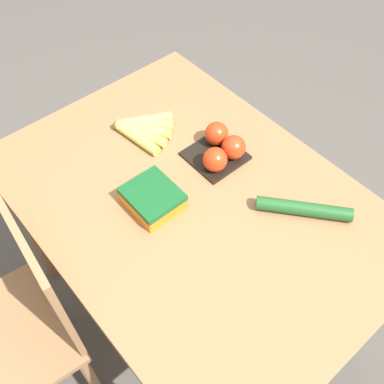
{
  "coord_description": "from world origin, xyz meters",
  "views": [
    {
      "loc": [
        -0.61,
        0.53,
        1.85
      ],
      "look_at": [
        0.0,
        0.0,
        0.81
      ],
      "focal_mm": 42.0,
      "sensor_mm": 36.0,
      "label": 1
    }
  ],
  "objects": [
    {
      "name": "banana_bunch",
      "position": [
        0.32,
        -0.05,
        0.8
      ],
      "size": [
        0.2,
        0.19,
        0.03
      ],
      "color": "brown",
      "rests_on": "dining_table"
    },
    {
      "name": "tomato_pack",
      "position": [
        0.07,
        -0.18,
        0.82
      ],
      "size": [
        0.17,
        0.17,
        0.09
      ],
      "color": "black",
      "rests_on": "dining_table"
    },
    {
      "name": "chair",
      "position": [
        0.14,
        0.59,
        0.49
      ],
      "size": [
        0.46,
        0.44,
        0.93
      ],
      "rotation": [
        0.0,
        0.0,
        3.04
      ],
      "color": "#8E6642",
      "rests_on": "ground_plane"
    },
    {
      "name": "carrot_bag",
      "position": [
        0.06,
        0.1,
        0.81
      ],
      "size": [
        0.16,
        0.14,
        0.06
      ],
      "color": "orange",
      "rests_on": "dining_table"
    },
    {
      "name": "cucumber_near",
      "position": [
        -0.25,
        -0.21,
        0.8
      ],
      "size": [
        0.24,
        0.21,
        0.04
      ],
      "color": "#1E5123",
      "rests_on": "dining_table"
    },
    {
      "name": "ground_plane",
      "position": [
        0.0,
        0.0,
        0.0
      ],
      "size": [
        12.0,
        12.0,
        0.0
      ],
      "primitive_type": "plane",
      "color": "#4C4742"
    },
    {
      "name": "dining_table",
      "position": [
        0.0,
        0.0,
        0.66
      ],
      "size": [
        1.21,
        0.86,
        0.78
      ],
      "color": "olive",
      "rests_on": "ground_plane"
    }
  ]
}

